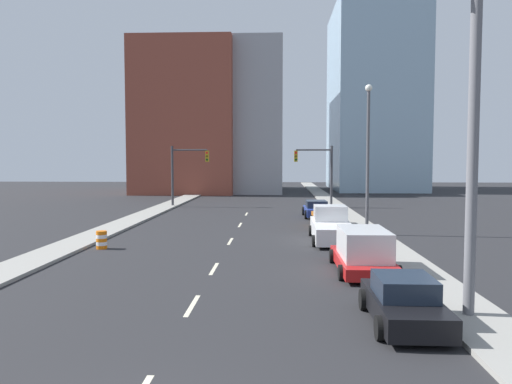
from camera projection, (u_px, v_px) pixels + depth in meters
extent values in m
cube|color=gray|center=(177.00, 202.00, 55.41)|extent=(2.15, 95.06, 0.15)
cube|color=gray|center=(330.00, 202.00, 54.66)|extent=(2.15, 95.06, 0.15)
cube|color=beige|center=(192.00, 305.00, 16.06)|extent=(0.16, 2.40, 0.01)
cube|color=beige|center=(214.00, 269.00, 21.52)|extent=(0.16, 2.40, 0.01)
cube|color=beige|center=(230.00, 241.00, 28.79)|extent=(0.16, 2.40, 0.01)
cube|color=beige|center=(240.00, 225.00, 36.12)|extent=(0.16, 2.40, 0.01)
cube|color=beige|center=(246.00, 214.00, 43.46)|extent=(0.16, 2.40, 0.01)
cube|color=brown|center=(189.00, 120.00, 73.12)|extent=(14.00, 16.00, 21.23)
cube|color=#99999E|center=(243.00, 121.00, 76.76)|extent=(12.00, 20.00, 21.56)
cube|color=#99B7CC|center=(374.00, 100.00, 79.60)|extent=(13.00, 20.00, 28.67)
cylinder|color=#38383D|center=(172.00, 176.00, 50.10)|extent=(0.24, 0.24, 6.11)
cylinder|color=#38383D|center=(190.00, 150.00, 49.85)|extent=(3.53, 0.16, 0.16)
cube|color=#B79319|center=(207.00, 156.00, 49.81)|extent=(0.34, 0.32, 1.10)
cylinder|color=red|center=(207.00, 153.00, 49.62)|extent=(0.22, 0.04, 0.22)
cylinder|color=#593F0C|center=(207.00, 156.00, 49.64)|extent=(0.22, 0.04, 0.22)
cylinder|color=#0C3F14|center=(207.00, 160.00, 49.66)|extent=(0.22, 0.04, 0.22)
cylinder|color=#38383D|center=(331.00, 177.00, 49.39)|extent=(0.24, 0.24, 6.11)
cylinder|color=#38383D|center=(314.00, 150.00, 49.30)|extent=(3.53, 0.16, 0.16)
cube|color=#B79319|center=(296.00, 156.00, 49.42)|extent=(0.34, 0.32, 1.10)
cylinder|color=red|center=(296.00, 153.00, 49.23)|extent=(0.22, 0.04, 0.22)
cylinder|color=#593F0C|center=(296.00, 156.00, 49.25)|extent=(0.22, 0.04, 0.22)
cylinder|color=#0C3F14|center=(296.00, 160.00, 49.27)|extent=(0.22, 0.04, 0.22)
cylinder|color=slate|center=(473.00, 144.00, 14.37)|extent=(0.32, 0.32, 10.29)
cylinder|color=orange|center=(102.00, 247.00, 26.36)|extent=(0.56, 0.56, 0.19)
cylinder|color=white|center=(102.00, 243.00, 26.35)|extent=(0.56, 0.56, 0.19)
cylinder|color=orange|center=(102.00, 240.00, 26.34)|extent=(0.56, 0.56, 0.19)
cylinder|color=white|center=(102.00, 236.00, 26.33)|extent=(0.56, 0.56, 0.19)
cylinder|color=orange|center=(101.00, 233.00, 26.31)|extent=(0.56, 0.56, 0.19)
cylinder|color=#4C4C51|center=(368.00, 164.00, 31.07)|extent=(0.20, 0.20, 8.92)
sphere|color=white|center=(369.00, 88.00, 30.78)|extent=(0.44, 0.44, 0.44)
cube|color=black|center=(404.00, 307.00, 14.21)|extent=(1.81, 4.29, 0.63)
cube|color=#1E2838|center=(404.00, 286.00, 14.17)|extent=(1.58, 1.94, 0.58)
cylinder|color=black|center=(363.00, 300.00, 15.59)|extent=(0.23, 0.65, 0.65)
cylinder|color=black|center=(423.00, 300.00, 15.49)|extent=(0.23, 0.65, 0.65)
cylinder|color=black|center=(380.00, 328.00, 12.94)|extent=(0.23, 0.65, 0.65)
cylinder|color=black|center=(452.00, 329.00, 12.85)|extent=(0.23, 0.65, 0.65)
cube|color=red|center=(362.00, 262.00, 21.03)|extent=(2.14, 5.42, 0.47)
cube|color=silver|center=(364.00, 243.00, 20.71)|extent=(1.88, 3.36, 1.18)
cylinder|color=black|center=(332.00, 256.00, 22.76)|extent=(0.22, 0.62, 0.62)
cylinder|color=black|center=(380.00, 256.00, 22.66)|extent=(0.22, 0.62, 0.62)
cylinder|color=black|center=(341.00, 273.00, 19.41)|extent=(0.22, 0.62, 0.62)
cylinder|color=black|center=(398.00, 273.00, 19.32)|extent=(0.22, 0.62, 0.62)
cube|color=silver|center=(332.00, 230.00, 28.88)|extent=(2.24, 6.41, 0.91)
cube|color=silver|center=(330.00, 213.00, 29.77)|extent=(1.92, 1.94, 0.89)
cylinder|color=black|center=(311.00, 231.00, 30.93)|extent=(0.23, 0.64, 0.64)
cylinder|color=black|center=(347.00, 231.00, 30.80)|extent=(0.23, 0.64, 0.64)
cylinder|color=black|center=(314.00, 241.00, 26.99)|extent=(0.23, 0.64, 0.64)
cylinder|color=black|center=(355.00, 241.00, 26.86)|extent=(0.23, 0.64, 0.64)
cube|color=orange|center=(327.00, 219.00, 35.44)|extent=(1.90, 4.64, 0.67)
cube|color=#1E2838|center=(327.00, 210.00, 35.40)|extent=(1.63, 2.11, 0.61)
cylinder|color=black|center=(312.00, 219.00, 36.90)|extent=(0.23, 0.64, 0.64)
cylinder|color=black|center=(337.00, 219.00, 36.86)|extent=(0.23, 0.64, 0.64)
cylinder|color=black|center=(315.00, 224.00, 34.05)|extent=(0.23, 0.64, 0.64)
cylinder|color=black|center=(343.00, 224.00, 34.01)|extent=(0.23, 0.64, 0.64)
cube|color=navy|center=(316.00, 211.00, 41.10)|extent=(1.96, 4.65, 0.60)
cube|color=#1E2838|center=(316.00, 204.00, 41.06)|extent=(1.68, 2.11, 0.57)
cylinder|color=black|center=(303.00, 211.00, 42.55)|extent=(0.24, 0.72, 0.72)
cylinder|color=black|center=(326.00, 211.00, 42.51)|extent=(0.24, 0.72, 0.72)
cylinder|color=black|center=(306.00, 215.00, 39.70)|extent=(0.24, 0.72, 0.72)
cylinder|color=black|center=(330.00, 215.00, 39.66)|extent=(0.24, 0.72, 0.72)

